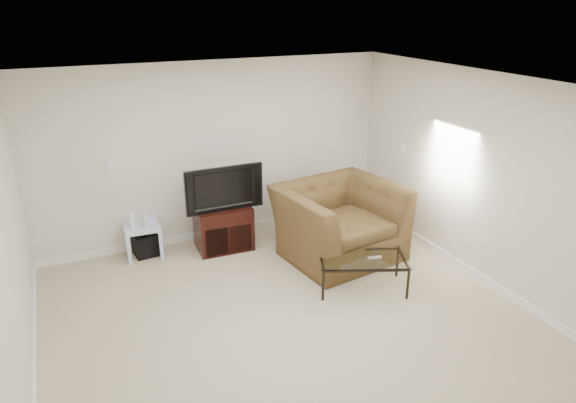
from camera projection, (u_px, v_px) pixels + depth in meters
name	position (u px, v px, depth m)	size (l,w,h in m)	color
floor	(292.00, 325.00, 5.47)	(5.00, 5.00, 0.00)	tan
ceiling	(293.00, 88.00, 4.55)	(5.00, 5.00, 0.00)	white
wall_back	(216.00, 152.00, 7.12)	(5.00, 0.02, 2.50)	silver
wall_left	(6.00, 270.00, 4.04)	(0.02, 5.00, 2.50)	silver
wall_right	(486.00, 182.00, 5.98)	(0.02, 5.00, 2.50)	silver
plate_back	(111.00, 165.00, 6.57)	(0.12, 0.02, 0.12)	white
plate_right_switch	(403.00, 148.00, 7.33)	(0.02, 0.09, 0.13)	white
plate_right_outlet	(410.00, 216.00, 7.42)	(0.02, 0.08, 0.12)	white
tv_stand	(223.00, 227.00, 7.06)	(0.74, 0.51, 0.61)	black
dvd_player	(224.00, 215.00, 6.94)	(0.43, 0.30, 0.06)	black
television	(222.00, 186.00, 6.80)	(0.98, 0.20, 0.61)	black
side_table	(143.00, 241.00, 6.87)	(0.46, 0.46, 0.44)	#CEE4F9
subwoofer	(145.00, 244.00, 6.92)	(0.31, 0.31, 0.31)	black
game_console	(132.00, 220.00, 6.70)	(0.05, 0.15, 0.20)	white
game_case	(145.00, 219.00, 6.76)	(0.05, 0.13, 0.17)	silver
recliner	(340.00, 210.00, 6.73)	(1.49, 0.97, 1.30)	brown
coffee_table	(362.00, 273.00, 6.10)	(1.05, 0.59, 0.41)	black
remote	(375.00, 257.00, 6.00)	(0.16, 0.05, 0.02)	#B2B2B7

